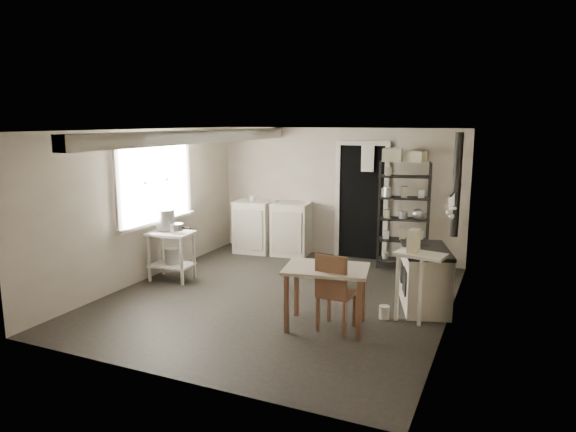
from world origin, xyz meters
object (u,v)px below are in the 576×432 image
at_px(shelf_rack, 403,211).
at_px(stove, 425,275).
at_px(prep_table, 172,254).
at_px(stockpot, 166,219).
at_px(work_table, 326,296).
at_px(chair, 337,289).
at_px(flour_sack, 410,258).
at_px(base_cabinets, 273,228).

xyz_separation_m(shelf_rack, stove, (0.66, -1.79, -0.51)).
relative_size(prep_table, shelf_rack, 0.42).
bearing_deg(shelf_rack, stockpot, -158.62).
distance_m(work_table, chair, 0.17).
relative_size(stockpot, flour_sack, 0.63).
xyz_separation_m(prep_table, stove, (3.76, 0.35, 0.04)).
xyz_separation_m(base_cabinets, chair, (2.21, -2.90, 0.02)).
bearing_deg(work_table, base_cabinets, 125.66).
xyz_separation_m(shelf_rack, chair, (-0.17, -2.92, -0.46)).
bearing_deg(prep_table, stove, 5.28).
height_order(stockpot, stove, stockpot).
distance_m(stockpot, shelf_rack, 3.83).
bearing_deg(shelf_rack, flour_sack, -66.66).
distance_m(base_cabinets, work_table, 3.57).
bearing_deg(work_table, chair, -2.34).
height_order(prep_table, base_cabinets, base_cabinets).
relative_size(prep_table, flour_sack, 1.57).
xyz_separation_m(base_cabinets, flour_sack, (2.58, -0.26, -0.22)).
bearing_deg(chair, stove, 57.63).
height_order(base_cabinets, flour_sack, base_cabinets).
xyz_separation_m(stockpot, base_cabinets, (0.81, 2.10, -0.48)).
relative_size(stove, chair, 1.08).
xyz_separation_m(base_cabinets, stove, (3.04, -1.77, -0.02)).
height_order(stockpot, base_cabinets, stockpot).
height_order(base_cabinets, chair, chair).
distance_m(shelf_rack, work_table, 2.99).
distance_m(work_table, flour_sack, 2.69).
relative_size(stockpot, chair, 0.32).
height_order(base_cabinets, shelf_rack, shelf_rack).
bearing_deg(stockpot, base_cabinets, 68.85).
bearing_deg(prep_table, stockpot, 167.80).
relative_size(stockpot, stove, 0.29).
height_order(stockpot, flour_sack, stockpot).
bearing_deg(shelf_rack, prep_table, -157.50).
bearing_deg(prep_table, shelf_rack, 34.58).
bearing_deg(prep_table, base_cabinets, 71.45).
bearing_deg(work_table, shelf_rack, 84.04).
xyz_separation_m(stove, flour_sack, (-0.46, 1.51, -0.20)).
xyz_separation_m(stockpot, flour_sack, (3.39, 1.84, -0.70)).
distance_m(prep_table, shelf_rack, 3.80).
bearing_deg(chair, work_table, -178.52).
distance_m(stove, flour_sack, 1.59).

